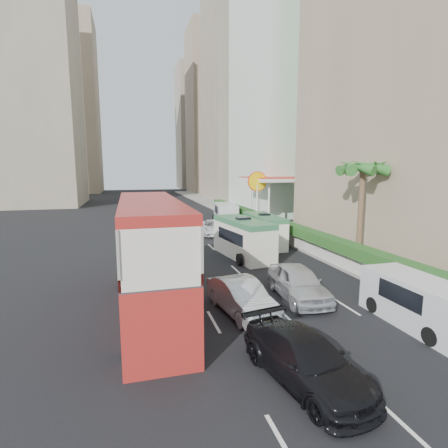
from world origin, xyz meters
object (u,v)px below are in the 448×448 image
object	(u,v)px
car_silver_lane_a	(242,314)
panel_van_far	(226,213)
double_decker_bus	(151,256)
minibus_far	(264,230)
van_asset	(214,234)
palm_tree	(360,216)
car_silver_lane_b	(297,298)
panel_van_near	(418,302)
shell_station	(275,200)
car_black	(304,381)
minibus_near	(243,238)

from	to	relation	value
car_silver_lane_a	panel_van_far	size ratio (longest dim) A/B	0.81
car_silver_lane_a	panel_van_far	xyz separation A→B (m)	(6.57, 26.23, 1.14)
double_decker_bus	minibus_far	size ratio (longest dim) A/B	1.89
double_decker_bus	panel_van_far	distance (m)	26.86
car_silver_lane_a	van_asset	distance (m)	19.40
car_silver_lane_a	palm_tree	bearing A→B (deg)	20.32
double_decker_bus	car_silver_lane_b	bearing A→B (deg)	-3.61
palm_tree	panel_van_near	bearing A→B (deg)	-111.44
car_silver_lane_b	shell_station	size ratio (longest dim) A/B	0.61
car_black	panel_van_far	bearing A→B (deg)	68.34
minibus_far	shell_station	bearing A→B (deg)	64.32
shell_station	car_silver_lane_a	bearing A→B (deg)	-116.45
double_decker_bus	minibus_far	bearing A→B (deg)	48.86
minibus_far	panel_van_near	size ratio (longest dim) A/B	1.19
van_asset	palm_tree	size ratio (longest dim) A/B	0.79
van_asset	palm_tree	world-z (taller)	palm_tree
car_silver_lane_a	minibus_far	xyz separation A→B (m)	(6.26, 13.03, 1.29)
car_silver_lane_a	car_silver_lane_b	xyz separation A→B (m)	(3.29, 1.05, 0.00)
car_silver_lane_a	minibus_far	distance (m)	14.52
minibus_near	panel_van_far	size ratio (longest dim) A/B	1.11
double_decker_bus	van_asset	distance (m)	19.18
car_black	palm_tree	size ratio (longest dim) A/B	0.78
van_asset	panel_van_near	bearing A→B (deg)	-74.04
van_asset	palm_tree	xyz separation A→B (m)	(6.61, -13.60, 3.38)
van_asset	minibus_near	size ratio (longest dim) A/B	0.80
minibus_far	car_silver_lane_b	bearing A→B (deg)	-102.29
car_silver_lane_a	shell_station	size ratio (longest dim) A/B	0.58
palm_tree	car_silver_lane_a	bearing A→B (deg)	-151.16
van_asset	palm_tree	bearing A→B (deg)	-56.56
panel_van_near	shell_station	size ratio (longest dim) A/B	0.61
palm_tree	shell_station	distance (m)	19.14
van_asset	shell_station	world-z (taller)	shell_station
car_black	van_asset	world-z (taller)	car_black
panel_van_near	shell_station	bearing A→B (deg)	78.69
panel_van_near	car_black	bearing A→B (deg)	-160.00
van_asset	panel_van_near	xyz separation A→B (m)	(3.27, -22.09, 0.98)
car_silver_lane_a	panel_van_near	world-z (taller)	panel_van_near
minibus_far	panel_van_near	bearing A→B (deg)	-86.95
double_decker_bus	car_black	bearing A→B (deg)	-59.01
panel_van_near	palm_tree	size ratio (longest dim) A/B	0.77
car_silver_lane_a	panel_van_near	bearing A→B (deg)	-32.71
minibus_far	shell_station	distance (m)	12.99
minibus_near	shell_station	xyz separation A→B (m)	(8.90, 14.77, 1.35)
minibus_near	panel_van_far	xyz separation A→B (m)	(3.28, 16.50, -0.26)
minibus_near	minibus_far	xyz separation A→B (m)	(2.97, 3.30, -0.11)
car_silver_lane_b	panel_van_near	bearing A→B (deg)	-46.10
car_silver_lane_b	minibus_far	distance (m)	12.41
car_black	panel_van_far	xyz separation A→B (m)	(6.30, 31.53, 1.14)
car_silver_lane_b	panel_van_far	bearing A→B (deg)	86.68
double_decker_bus	palm_tree	world-z (taller)	palm_tree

